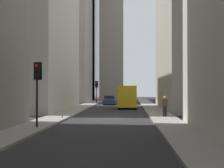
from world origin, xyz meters
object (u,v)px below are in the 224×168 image
traffic_light_midblock (97,87)px  delivery_truck (127,97)px  pedestrian (165,105)px  traffic_light_foreground (37,79)px  sedan_navy (110,100)px  discarded_bottle (62,117)px

traffic_light_midblock → delivery_truck: bearing=-156.3°
delivery_truck → pedestrian: (-13.28, -3.25, -0.38)m
traffic_light_foreground → traffic_light_midblock: traffic_light_foreground is taller
sedan_navy → traffic_light_midblock: size_ratio=1.18×
traffic_light_midblock → pedestrian: (-25.08, -8.43, -1.72)m
traffic_light_midblock → pedestrian: size_ratio=2.10×
traffic_light_foreground → traffic_light_midblock: size_ratio=1.10×
delivery_truck → discarded_bottle: 15.97m
sedan_navy → discarded_bottle: size_ratio=15.93×
delivery_truck → discarded_bottle: delivery_truck is taller
delivery_truck → pedestrian: size_ratio=3.74×
delivery_truck → traffic_light_midblock: traffic_light_midblock is taller
traffic_light_midblock → discarded_bottle: traffic_light_midblock is taller
traffic_light_midblock → sedan_navy: bearing=-142.6°
traffic_light_foreground → pedestrian: 11.79m
delivery_truck → traffic_light_midblock: size_ratio=1.78×
traffic_light_midblock → pedestrian: traffic_light_midblock is taller
pedestrian → sedan_navy: bearing=15.4°
sedan_navy → traffic_light_midblock: 4.47m
delivery_truck → traffic_light_midblock: (11.80, 5.18, 1.34)m
pedestrian → traffic_light_midblock: bearing=18.6°
traffic_light_foreground → discarded_bottle: (5.95, -0.30, -2.83)m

